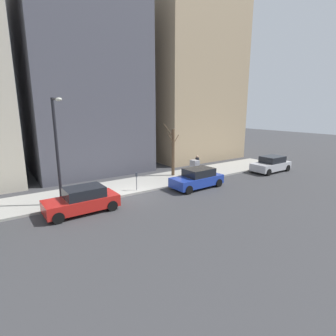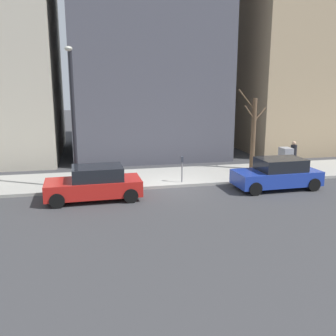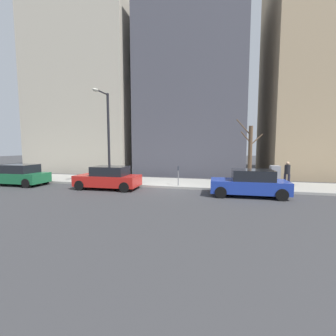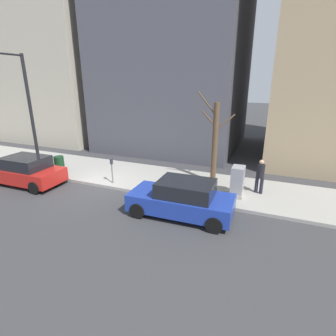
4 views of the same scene
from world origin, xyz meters
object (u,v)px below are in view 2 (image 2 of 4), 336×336
parked_car_blue (277,174)px  bare_tree (253,132)px  trash_bin (102,176)px  office_block_center (143,33)px  utility_box (285,160)px  streetlamp (73,108)px  pedestrian_near_meter (293,153)px  parked_car_red (95,184)px  office_tower_left (304,7)px  parking_meter (182,166)px

parked_car_blue → bare_tree: (3.78, -0.38, 1.59)m
trash_bin → office_block_center: (9.80, -3.69, 8.12)m
parked_car_blue → utility_box: size_ratio=2.97×
streetlamp → parked_car_blue: bearing=-98.6°
parked_car_blue → office_block_center: size_ratio=0.24×
utility_box → pedestrian_near_meter: size_ratio=0.86×
parked_car_red → office_block_center: (11.80, -4.10, 7.99)m
streetlamp → office_tower_left: office_tower_left is taller
utility_box → parking_meter: bearing=97.7°
streetlamp → pedestrian_near_meter: (1.75, -12.44, -2.93)m
parked_car_red → office_tower_left: size_ratio=0.19×
trash_bin → parking_meter: bearing=-96.4°
streetlamp → pedestrian_near_meter: streetlamp is taller
utility_box → office_block_center: size_ratio=0.08×
parked_car_blue → streetlamp: streetlamp is taller
parked_car_red → streetlamp: (1.38, 0.81, 3.28)m
pedestrian_near_meter → office_block_center: 13.79m
utility_box → streetlamp: (-1.02, 11.52, 3.17)m
streetlamp → bare_tree: bearing=-77.0°
bare_tree → office_tower_left: 14.36m
parked_car_red → bare_tree: bare_tree is taller
parked_car_red → office_tower_left: bearing=-55.9°
parked_car_blue → pedestrian_near_meter: 4.24m
trash_bin → office_tower_left: office_tower_left is taller
parking_meter → pedestrian_near_meter: size_ratio=0.81×
parked_car_blue → office_tower_left: (12.15, -8.13, 10.32)m
streetlamp → pedestrian_near_meter: size_ratio=3.92×
trash_bin → office_tower_left: size_ratio=0.04×
parking_meter → utility_box: utility_box is taller
utility_box → bare_tree: 2.44m
utility_box → trash_bin: size_ratio=1.59×
bare_tree → office_block_center: office_block_center is taller
parking_meter → utility_box: bearing=-82.3°
parked_car_red → pedestrian_near_meter: size_ratio=2.55×
parked_car_red → office_tower_left: 23.27m
parking_meter → trash_bin: bearing=83.6°
utility_box → pedestrian_near_meter: pedestrian_near_meter is taller
bare_tree → office_tower_left: office_tower_left is taller
streetlamp → pedestrian_near_meter: 12.90m
parking_meter → bare_tree: bearing=-66.0°
utility_box → office_tower_left: bearing=-33.1°
office_block_center → parking_meter: bearing=-178.1°
parked_car_red → parking_meter: bearing=-72.0°
parked_car_blue → parking_meter: parked_car_blue is taller
parked_car_blue → bare_tree: size_ratio=0.91×
parked_car_red → utility_box: 10.97m
bare_tree → office_block_center: bearing=32.5°
parking_meter → office_tower_left: size_ratio=0.06×
office_tower_left → parked_car_blue: bearing=146.2°
trash_bin → office_block_center: 13.25m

